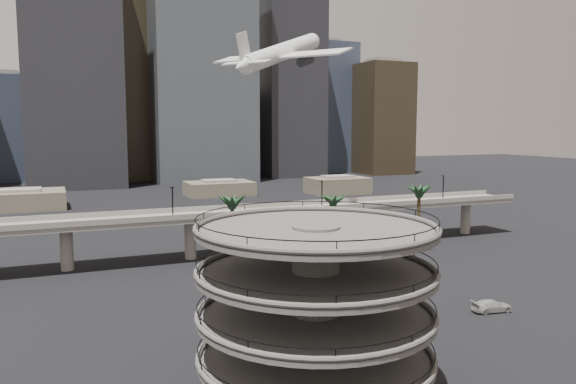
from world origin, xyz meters
name	(u,v)px	position (x,y,z in m)	size (l,w,h in m)	color
ground	(406,358)	(0.00, 0.00, 0.00)	(700.00, 700.00, 0.00)	black
parking_ramp	(316,294)	(-13.00, -4.00, 9.84)	(22.20, 22.20, 17.35)	#4D4A48
overpass	(245,217)	(0.00, 55.00, 7.34)	(130.00, 9.30, 14.70)	gray
palm_trees	(332,200)	(14.02, 44.65, 11.43)	(42.40, 10.40, 14.00)	#41321C
low_buildings	(183,191)	(6.89, 142.30, 2.86)	(135.00, 27.50, 6.80)	brown
skyline	(163,83)	(15.11, 217.08, 45.09)	(269.00, 86.00, 123.28)	#85735C
airborne_jet	(282,53)	(12.73, 66.65, 41.20)	(30.96, 29.36, 13.58)	white
car_a	(309,303)	(-2.55, 19.57, 0.74)	(1.75, 4.34, 1.48)	maroon
car_b	(392,281)	(14.32, 24.41, 0.77)	(1.63, 4.67, 1.54)	black
car_c	(492,306)	(19.79, 8.30, 0.82)	(2.30, 5.65, 1.64)	#B2B3AE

